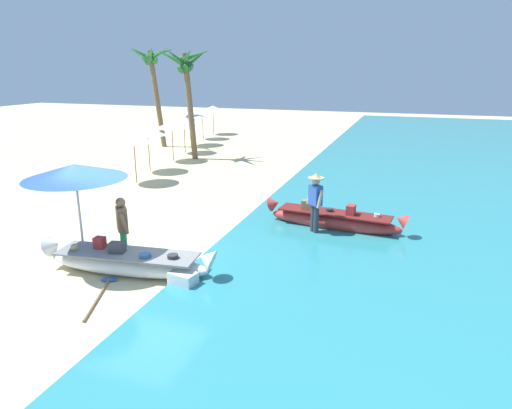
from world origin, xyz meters
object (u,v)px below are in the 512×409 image
Objects in this scene: boat_red_midground at (334,220)px; palm_tree_tall_inland at (186,69)px; boat_white_foreground at (128,262)px; person_vendor_hatted at (315,200)px; palm_tree_leaning_seaward at (152,65)px; patio_umbrella_large at (75,172)px; paddle at (102,292)px; person_tourist_customer at (123,227)px; cooler_box at (183,280)px.

boat_red_midground is 12.69m from palm_tree_tall_inland.
palm_tree_tall_inland reaches higher than boat_red_midground.
boat_white_foreground is 0.77× the size of palm_tree_tall_inland.
person_vendor_hatted is 12.58m from palm_tree_tall_inland.
palm_tree_tall_inland is (-8.22, 8.94, 3.30)m from person_vendor_hatted.
palm_tree_leaning_seaward reaches higher than boat_red_midground.
patio_umbrella_large is 1.35× the size of paddle.
paddle is at bearing -70.52° from palm_tree_tall_inland.
patio_umbrella_large is at bearing -140.00° from boat_red_midground.
patio_umbrella_large is (-5.06, -4.25, 1.91)m from boat_red_midground.
person_vendor_hatted is (-0.44, -0.57, 0.71)m from boat_red_midground.
person_tourist_customer is at bearing 105.78° from paddle.
person_vendor_hatted reaches higher than paddle.
boat_red_midground is 6.88m from patio_umbrella_large.
person_tourist_customer is 0.28× the size of palm_tree_leaning_seaward.
palm_tree_tall_inland is 15.12m from paddle.
paddle is (-3.38, -4.74, -0.98)m from person_vendor_hatted.
person_tourist_customer is 1.60m from patio_umbrella_large.
cooler_box is (9.84, -15.74, -4.35)m from palm_tree_leaning_seaward.
palm_tree_tall_inland reaches higher than cooler_box.
palm_tree_tall_inland is (-4.42, 12.22, 3.40)m from person_tourist_customer.
palm_tree_leaning_seaward is at bearing 141.52° from palm_tree_tall_inland.
boat_white_foreground is 2.32× the size of paddle.
palm_tree_leaning_seaward is at bearing 114.85° from patio_umbrella_large.
cooler_box is (1.87, -0.70, -0.73)m from person_tourist_customer.
palm_tree_leaning_seaward reaches higher than paddle.
paddle is (0.41, -1.46, -0.87)m from person_tourist_customer.
boat_red_midground is 5.75m from person_tourist_customer.
paddle is (-3.82, -5.31, -0.27)m from boat_red_midground.
person_vendor_hatted reaches higher than boat_white_foreground.
palm_tree_tall_inland reaches higher than paddle.
boat_white_foreground is 0.87m from person_tourist_customer.
cooler_box is (2.70, -0.30, -2.04)m from patio_umbrella_large.
person_tourist_customer is 0.30× the size of palm_tree_tall_inland.
person_tourist_customer is 1.75m from paddle.
person_tourist_customer is (-3.80, -3.28, -0.11)m from person_vendor_hatted.
cooler_box is 0.32× the size of paddle.
palm_tree_tall_inland is at bearing 109.91° from person_tourist_customer.
palm_tree_leaning_seaward is at bearing 118.34° from boat_white_foreground.
palm_tree_tall_inland is at bearing 109.48° from paddle.
boat_red_midground is at bearing 54.21° from paddle.
palm_tree_leaning_seaward reaches higher than palm_tree_tall_inland.
person_vendor_hatted reaches higher than person_tourist_customer.
boat_red_midground is 0.75× the size of palm_tree_tall_inland.
boat_red_midground is at bearing 73.18° from cooler_box.
person_tourist_customer is 2.13m from cooler_box.
person_vendor_hatted is 4.50m from cooler_box.
boat_red_midground is 6.55m from paddle.
person_vendor_hatted is 6.03m from patio_umbrella_large.
palm_tree_tall_inland is at bearing 135.99° from boat_red_midground.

